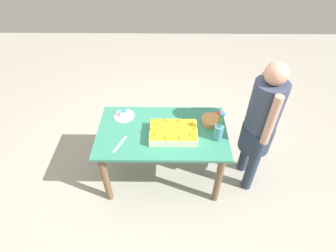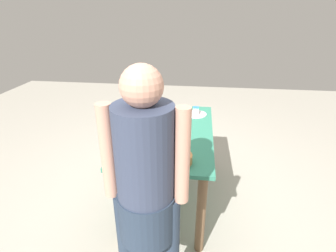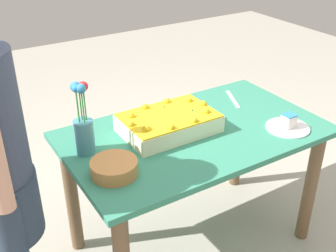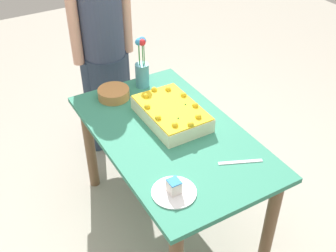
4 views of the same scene
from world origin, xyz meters
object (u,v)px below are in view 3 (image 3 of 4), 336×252
at_px(fruit_bowl, 114,168).
at_px(cake_knife, 233,99).
at_px(serving_plate_with_slice, 288,125).
at_px(sheet_cake, 169,122).
at_px(flower_vase, 83,127).

bearing_deg(fruit_bowl, cake_knife, 19.24).
bearing_deg(cake_knife, serving_plate_with_slice, 25.71).
bearing_deg(fruit_bowl, sheet_cake, 26.54).
xyz_separation_m(sheet_cake, serving_plate_with_slice, (0.52, -0.29, -0.03)).
xyz_separation_m(flower_vase, fruit_bowl, (0.04, -0.22, -0.10)).
bearing_deg(sheet_cake, fruit_bowl, -153.46).
xyz_separation_m(serving_plate_with_slice, fruit_bowl, (-0.91, 0.10, 0.01)).
distance_m(flower_vase, fruit_bowl, 0.25).
bearing_deg(sheet_cake, flower_vase, 175.88).
distance_m(cake_knife, flower_vase, 0.94).
bearing_deg(fruit_bowl, serving_plate_with_slice, -6.15).
relative_size(serving_plate_with_slice, fruit_bowl, 1.09).
distance_m(sheet_cake, flower_vase, 0.43).
height_order(serving_plate_with_slice, cake_knife, serving_plate_with_slice).
bearing_deg(serving_plate_with_slice, sheet_cake, 150.76).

